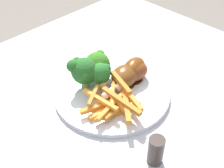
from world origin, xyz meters
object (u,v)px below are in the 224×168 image
Objects in this scene: broccoli_floret_middle at (83,71)px; pepper_shaker at (156,150)px; chicken_drumstick_near at (124,77)px; chicken_drumstick_far at (133,70)px; dinner_plate at (112,93)px; carrot_fries_pile at (114,102)px; broccoli_floret_front at (101,73)px; dining_table at (81,138)px; chicken_drumstick_extra at (132,73)px; broccoli_floret_back at (96,65)px.

broccoli_floret_middle is 1.29× the size of pepper_shaker.
chicken_drumstick_far is (-0.03, -0.00, 0.00)m from chicken_drumstick_near.
chicken_drumstick_near is (-0.07, 0.06, -0.03)m from broccoli_floret_middle.
chicken_drumstick_far is at bearing 177.65° from dinner_plate.
carrot_fries_pile is 0.15m from pepper_shaker.
dinner_plate is 0.05m from chicken_drumstick_near.
broccoli_floret_middle reaches higher than broccoli_floret_front.
chicken_drumstick_near reaches higher than carrot_fries_pile.
dinner_plate is at bearing -111.82° from pepper_shaker.
broccoli_floret_middle is 0.10m from chicken_drumstick_near.
dining_table is 13.51× the size of broccoli_floret_middle.
dining_table is 8.13× the size of chicken_drumstick_near.
pepper_shaker is (0.08, 0.19, 0.02)m from dinner_plate.
chicken_drumstick_far is 0.23m from pepper_shaker.
carrot_fries_pile is 0.08m from chicken_drumstick_near.
dinner_plate is at bearing -5.34° from chicken_drumstick_extra.
chicken_drumstick_far reaches higher than dinner_plate.
chicken_drumstick_extra reaches higher than dinner_plate.
carrot_fries_pile is 1.11× the size of chicken_drumstick_far.
dining_table is at bearing 13.06° from broccoli_floret_back.
broccoli_floret_back reaches higher than dining_table.
dinner_plate is 3.66× the size of broccoli_floret_back.
chicken_drumstick_far is (-0.07, 0.06, -0.02)m from broccoli_floret_back.
broccoli_floret_front reaches higher than chicken_drumstick_far.
broccoli_floret_back is 0.26m from pepper_shaker.
dinner_plate is 0.08m from chicken_drumstick_far.
pepper_shaker is (-0.00, 0.22, 0.15)m from dining_table.
dinner_plate is at bearing 86.32° from broccoli_floret_back.
chicken_drumstick_extra is at bearing 174.66° from dinner_plate.
chicken_drumstick_far is 0.01m from chicken_drumstick_extra.
chicken_drumstick_extra is at bearing 21.41° from chicken_drumstick_far.
broccoli_floret_back is 0.53× the size of carrot_fries_pile.
carrot_fries_pile is 1.07× the size of chicken_drumstick_near.
chicken_drumstick_near is 0.21m from pepper_shaker.
broccoli_floret_middle is (0.03, -0.03, 0.01)m from broccoli_floret_front.
dinner_plate is 4.04× the size of broccoli_floret_front.
broccoli_floret_middle is at bearing -1.13° from broccoli_floret_back.
chicken_drumstick_extra reaches higher than dining_table.
dining_table is 0.19m from broccoli_floret_front.
chicken_drumstick_near is 1.04× the size of chicken_drumstick_far.
chicken_drumstick_far is at bearing -158.59° from chicken_drumstick_extra.
broccoli_floret_front reaches higher than dinner_plate.
dining_table is at bearing -16.94° from chicken_drumstick_extra.
broccoli_floret_back reaches higher than pepper_shaker.
pepper_shaker is (0.07, 0.22, -0.02)m from broccoli_floret_front.
pepper_shaker is at bearing 81.03° from broccoli_floret_middle.
broccoli_floret_front is at bearing -111.35° from carrot_fries_pile.
chicken_drumstick_far is at bearing 158.78° from broccoli_floret_front.
chicken_drumstick_near is at bearing 0.98° from chicken_drumstick_far.
dinner_plate is 3.46× the size of broccoli_floret_middle.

